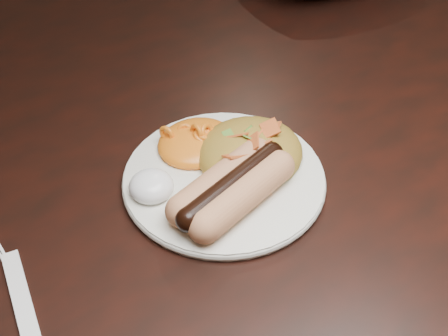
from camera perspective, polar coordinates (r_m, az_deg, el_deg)
table at (r=0.80m, az=-4.91°, el=1.79°), size 1.60×0.90×0.75m
plate at (r=0.62m, az=0.00°, el=-1.02°), size 0.21×0.21×0.01m
hotdog at (r=0.58m, az=0.75°, el=-1.75°), size 0.12×0.09×0.03m
mac_and_cheese at (r=0.64m, az=-2.53°, el=3.13°), size 0.10×0.10×0.03m
sour_cream at (r=0.60m, az=-6.69°, el=-1.31°), size 0.05×0.05×0.03m
taco_salad at (r=0.62m, az=2.41°, el=2.23°), size 0.11×0.10×0.05m
fork at (r=0.56m, az=-18.10°, el=-11.08°), size 0.05×0.16×0.00m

